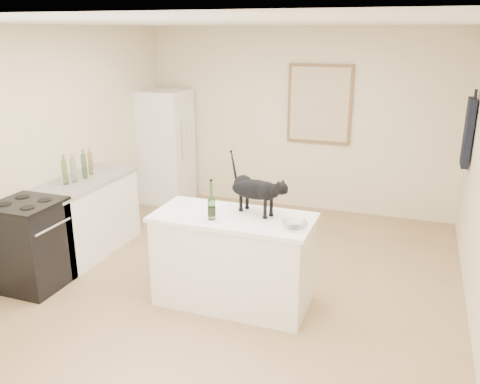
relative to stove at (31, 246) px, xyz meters
name	(u,v)px	position (x,y,z in m)	size (l,w,h in m)	color
floor	(231,290)	(1.95, 0.60, -0.45)	(5.50, 5.50, 0.00)	#A68058
ceiling	(230,23)	(1.95, 0.60, 2.15)	(5.50, 5.50, 0.00)	white
wall_back	(298,121)	(1.95, 3.35, 0.85)	(4.50, 4.50, 0.00)	beige
wall_front	(15,318)	(1.95, -2.15, 0.85)	(4.50, 4.50, 0.00)	beige
wall_left	(38,149)	(-0.30, 0.60, 0.85)	(5.50, 5.50, 0.00)	beige
island_base	(233,261)	(2.05, 0.40, -0.02)	(1.44, 0.67, 0.86)	white
island_top	(233,218)	(2.05, 0.40, 0.43)	(1.50, 0.70, 0.04)	white
left_cabinets	(86,218)	(0.00, 0.90, -0.02)	(0.60, 1.40, 0.86)	white
left_countertop	(82,181)	(0.00, 0.90, 0.43)	(0.62, 1.44, 0.04)	gray
stove	(31,246)	(0.00, 0.00, 0.00)	(0.60, 0.60, 0.90)	black
fridge	(166,147)	(0.00, 2.95, 0.40)	(0.68, 0.68, 1.70)	white
artwork_frame	(319,104)	(2.25, 3.32, 1.10)	(0.90, 0.03, 1.10)	brown
artwork_canvas	(319,105)	(2.25, 3.30, 1.10)	(0.82, 0.00, 1.02)	beige
hanging_garment	(468,133)	(4.14, 2.65, 0.95)	(0.08, 0.34, 0.80)	black
black_cat	(255,192)	(2.22, 0.53, 0.66)	(0.60, 0.18, 0.42)	black
wine_bottle	(211,202)	(1.90, 0.24, 0.62)	(0.07, 0.07, 0.33)	#275F26
glass_bowl	(295,225)	(2.66, 0.30, 0.48)	(0.22, 0.22, 0.05)	silver
fridge_paper	(188,128)	(0.34, 3.04, 0.69)	(0.01, 0.15, 0.20)	white
counter_bottle_cluster	(78,169)	(-0.02, 0.88, 0.59)	(0.12, 0.50, 0.28)	#194918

